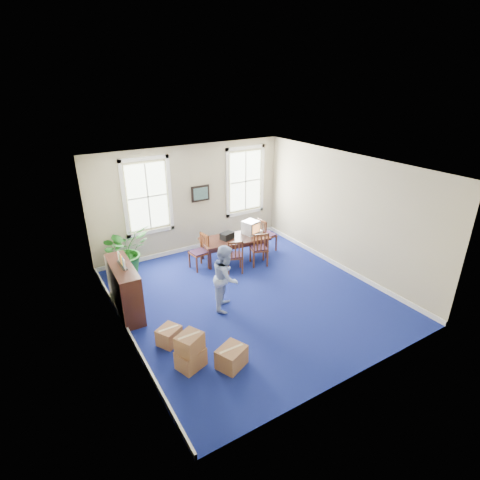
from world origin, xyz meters
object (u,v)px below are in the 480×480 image
cardboard_boxes (197,344)px  chair_near_left (234,255)px  potted_plant (125,251)px  conference_table (235,248)px  man (226,277)px  crt_tv (251,227)px  credenza (124,287)px

cardboard_boxes → chair_near_left: bearing=48.3°
potted_plant → chair_near_left: bearing=-28.2°
conference_table → cardboard_boxes: size_ratio=1.50×
potted_plant → man: bearing=-61.3°
conference_table → crt_tv: 0.79m
conference_table → crt_tv: crt_tv is taller
man → credenza: man is taller
chair_near_left → cardboard_boxes: (-2.40, -2.69, -0.11)m
crt_tv → credenza: size_ratio=0.29×
conference_table → potted_plant: (-2.97, 0.71, 0.36)m
crt_tv → cardboard_boxes: 4.82m
man → chair_near_left: bearing=1.1°
crt_tv → chair_near_left: size_ratio=0.47×
crt_tv → man: man is taller
man → conference_table: bearing=2.9°
potted_plant → credenza: bearing=-106.4°
crt_tv → man: 2.93m
man → potted_plant: size_ratio=1.12×
conference_table → crt_tv: size_ratio=4.24×
crt_tv → potted_plant: 3.62m
conference_table → man: man is taller
conference_table → potted_plant: potted_plant is taller
credenza → cardboard_boxes: 2.43m
crt_tv → credenza: (-4.07, -1.09, -0.24)m
crt_tv → cardboard_boxes: (-3.38, -3.40, -0.49)m
potted_plant → cardboard_boxes: bearing=-87.6°
chair_near_left → credenza: credenza is taller
conference_table → chair_near_left: (-0.40, -0.67, 0.15)m
man → cardboard_boxes: bearing=171.7°
conference_table → chair_near_left: chair_near_left is taller
crt_tv → credenza: credenza is taller
man → cardboard_boxes: man is taller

